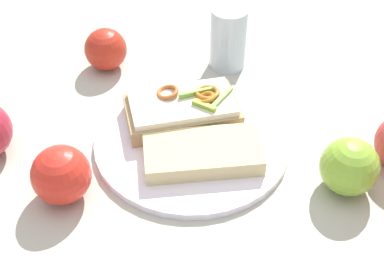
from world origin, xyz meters
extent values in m
plane|color=#B7B19F|center=(0.00, 0.00, 0.00)|extent=(2.00, 2.00, 0.00)
cylinder|color=white|center=(0.00, 0.00, 0.01)|extent=(0.28, 0.28, 0.01)
cube|color=tan|center=(0.00, -0.04, 0.02)|extent=(0.17, 0.11, 0.03)
cube|color=#F1E2CA|center=(0.00, -0.04, 0.04)|extent=(0.16, 0.10, 0.01)
torus|color=#BA6F1E|center=(-0.03, -0.04, 0.05)|extent=(0.04, 0.04, 0.02)
torus|color=#BD6F25|center=(-0.04, -0.05, 0.05)|extent=(0.05, 0.05, 0.01)
torus|color=#C0672F|center=(0.02, -0.07, 0.05)|extent=(0.05, 0.05, 0.01)
cube|color=#89AA31|center=(-0.03, -0.02, 0.05)|extent=(0.03, 0.03, 0.01)
cube|color=#76A648|center=(-0.05, -0.03, 0.05)|extent=(0.05, 0.04, 0.01)
cube|color=#7EB841|center=(-0.02, -0.05, 0.05)|extent=(0.05, 0.01, 0.01)
cube|color=#DEC589|center=(0.00, 0.04, 0.02)|extent=(0.17, 0.11, 0.02)
sphere|color=red|center=(0.19, 0.04, 0.04)|extent=(0.08, 0.08, 0.08)
sphere|color=#8CB935|center=(-0.17, 0.14, 0.04)|extent=(0.09, 0.09, 0.08)
sphere|color=red|center=(0.08, -0.23, 0.04)|extent=(0.09, 0.09, 0.07)
cylinder|color=silver|center=(-0.12, -0.17, 0.05)|extent=(0.06, 0.06, 0.11)
camera|label=1|loc=(0.19, 0.55, 0.56)|focal=51.92mm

